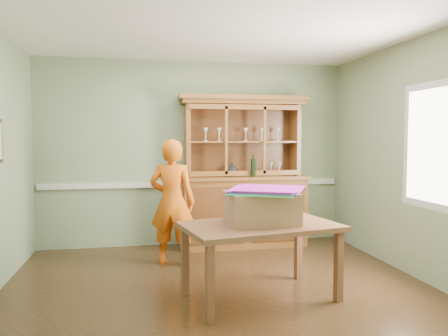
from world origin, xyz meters
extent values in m
plane|color=#412A15|center=(0.00, 0.00, 0.00)|extent=(4.50, 4.50, 0.00)
plane|color=white|center=(0.00, 0.00, 2.70)|extent=(4.50, 4.50, 0.00)
plane|color=gray|center=(0.00, 2.00, 1.35)|extent=(4.50, 0.00, 4.50)
plane|color=gray|center=(2.25, 0.00, 1.35)|extent=(0.00, 4.00, 4.00)
plane|color=gray|center=(0.00, -2.00, 1.35)|extent=(4.50, 0.00, 4.50)
cube|color=silver|center=(0.00, 1.98, 0.90)|extent=(4.41, 0.05, 0.08)
cube|color=silver|center=(2.23, -0.30, 1.50)|extent=(0.03, 0.96, 1.36)
cube|color=white|center=(2.22, -0.30, 1.50)|extent=(0.01, 0.80, 1.20)
cube|color=brown|center=(0.68, 1.73, 0.49)|extent=(1.78, 0.54, 0.99)
cube|color=brown|center=(0.68, 1.72, 1.01)|extent=(1.84, 0.60, 0.04)
cube|color=brown|center=(0.68, 1.98, 1.55)|extent=(1.68, 0.04, 1.04)
cube|color=brown|center=(-0.13, 1.81, 1.55)|extent=(0.06, 0.38, 1.04)
cube|color=brown|center=(1.49, 1.81, 1.55)|extent=(0.06, 0.38, 1.04)
cube|color=brown|center=(0.68, 1.81, 2.10)|extent=(1.78, 0.43, 0.06)
cube|color=brown|center=(0.68, 1.79, 2.16)|extent=(1.86, 0.47, 0.06)
cube|color=brown|center=(0.68, 1.81, 1.52)|extent=(1.56, 0.33, 0.02)
imported|color=#B2B2B7|center=(0.53, 1.81, 1.12)|extent=(0.18, 0.18, 0.19)
imported|color=gold|center=(0.24, 1.81, 1.05)|extent=(0.21, 0.21, 0.05)
cylinder|color=black|center=(0.78, 1.56, 1.19)|extent=(0.07, 0.07, 0.32)
cube|color=brown|center=(0.35, -0.35, 0.72)|extent=(1.62, 1.15, 0.05)
cube|color=brown|center=(-0.23, -0.83, 0.35)|extent=(0.08, 0.08, 0.69)
cube|color=brown|center=(-0.37, -0.12, 0.35)|extent=(0.08, 0.08, 0.69)
cube|color=brown|center=(1.07, -0.58, 0.35)|extent=(0.08, 0.08, 0.69)
cube|color=brown|center=(0.93, 0.13, 0.35)|extent=(0.08, 0.08, 0.69)
cube|color=#91674A|center=(0.36, -0.33, 0.89)|extent=(0.67, 0.54, 0.31)
cube|color=green|center=(0.41, -0.35, 1.05)|extent=(0.83, 0.83, 0.01)
cube|color=#299AC5|center=(0.41, -0.35, 1.06)|extent=(0.83, 0.83, 0.01)
cube|color=#F976E5|center=(0.41, -0.35, 1.07)|extent=(0.83, 0.83, 0.01)
cube|color=#DE21D9|center=(0.41, -0.35, 1.08)|extent=(0.83, 0.83, 0.01)
cube|color=#CF1FC8|center=(0.41, -0.35, 1.09)|extent=(0.83, 0.83, 0.01)
imported|color=#E15F0E|center=(-0.41, 0.98, 0.78)|extent=(0.66, 0.53, 1.57)
camera|label=1|loc=(-0.81, -4.42, 1.59)|focal=35.00mm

